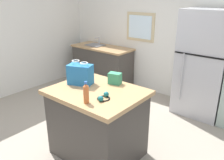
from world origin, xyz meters
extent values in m
plane|color=#9E9384|center=(0.00, 0.00, 0.00)|extent=(6.18, 6.18, 0.00)
cube|color=silver|center=(0.00, 2.32, 1.34)|extent=(5.15, 0.10, 2.68)
cube|color=#CCB78C|center=(-0.64, 2.26, 1.38)|extent=(0.68, 0.04, 0.60)
cube|color=white|center=(-0.64, 2.24, 1.38)|extent=(0.56, 0.02, 0.48)
cube|color=#423D38|center=(0.26, -0.09, 0.44)|extent=(1.06, 0.83, 0.88)
cube|color=tan|center=(0.26, -0.09, 0.90)|extent=(1.14, 0.91, 0.05)
cube|color=#B7B7BC|center=(0.87, 1.93, 0.92)|extent=(0.80, 0.62, 1.83)
cube|color=black|center=(0.87, 1.61, 1.14)|extent=(0.79, 0.01, 0.02)
cylinder|color=#B7B7BC|center=(0.65, 1.59, 0.73)|extent=(0.02, 0.02, 0.82)
cube|color=#423D38|center=(-1.47, 1.95, 0.43)|extent=(1.43, 0.58, 0.86)
cube|color=tan|center=(-1.47, 1.95, 0.88)|extent=(1.47, 0.62, 0.04)
cube|color=slate|center=(-1.68, 1.95, 0.85)|extent=(0.40, 0.32, 0.14)
cylinder|color=#B7B7BC|center=(-1.68, 2.09, 0.99)|extent=(0.03, 0.03, 0.18)
cylinder|color=#B7B7BC|center=(-1.68, 2.02, 1.07)|extent=(0.02, 0.14, 0.02)
cube|color=#236BAD|center=(-0.06, -0.06, 1.06)|extent=(0.35, 0.28, 0.26)
torus|color=white|center=(-0.14, -0.06, 1.23)|extent=(0.13, 0.13, 0.01)
torus|color=white|center=(0.02, -0.06, 1.23)|extent=(0.13, 0.13, 0.01)
cube|color=#388E66|center=(0.29, 0.23, 1.00)|extent=(0.18, 0.15, 0.15)
cylinder|color=#C66633|center=(0.41, -0.42, 1.03)|extent=(0.06, 0.06, 0.20)
cone|color=#C66633|center=(0.41, -0.42, 1.14)|extent=(0.06, 0.06, 0.03)
cylinder|color=blue|center=(0.41, -0.42, 1.17)|extent=(0.03, 0.03, 0.02)
torus|color=black|center=(0.49, -0.22, 0.94)|extent=(0.18, 0.18, 0.01)
sphere|color=#19666B|center=(0.50, -0.29, 0.96)|extent=(0.06, 0.06, 0.06)
sphere|color=#19666B|center=(0.47, -0.16, 0.96)|extent=(0.06, 0.06, 0.06)
camera|label=1|loc=(2.10, -2.04, 2.06)|focal=37.52mm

